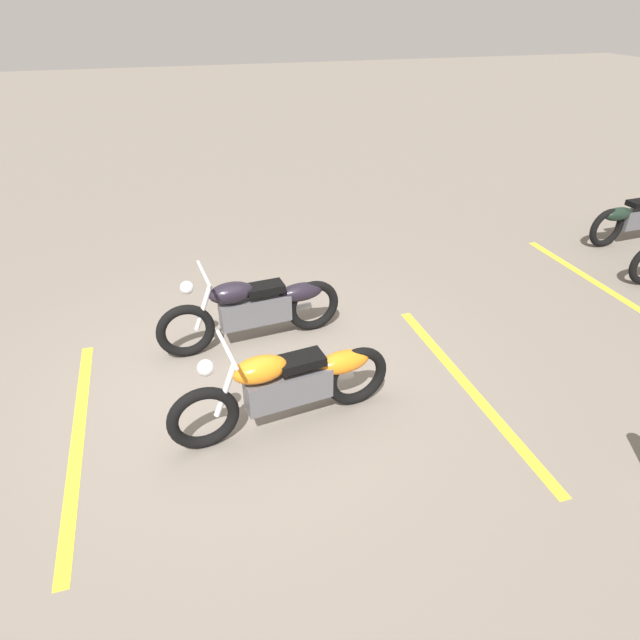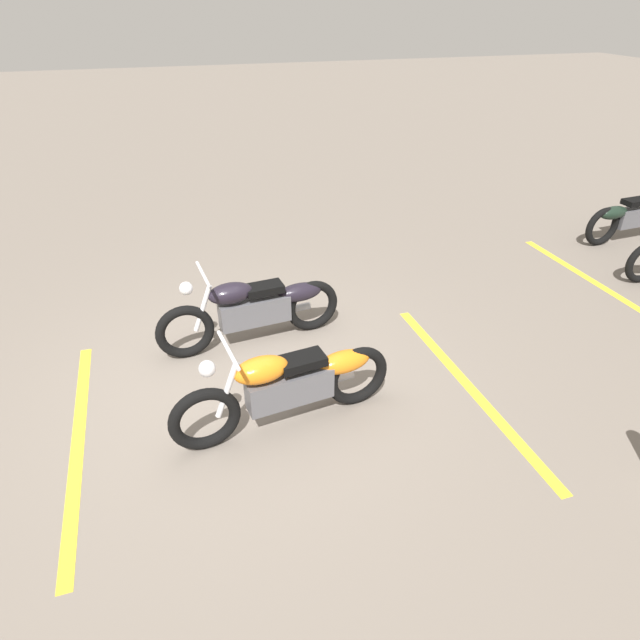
{
  "view_description": "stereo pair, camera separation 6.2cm",
  "coord_description": "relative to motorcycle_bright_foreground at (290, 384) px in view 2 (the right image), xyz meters",
  "views": [
    {
      "loc": [
        -0.47,
        -4.73,
        3.65
      ],
      "look_at": [
        0.85,
        0.0,
        0.65
      ],
      "focal_mm": 30.24,
      "sensor_mm": 36.0,
      "label": 1
    },
    {
      "loc": [
        -0.53,
        -4.71,
        3.65
      ],
      "look_at": [
        0.85,
        0.0,
        0.65
      ],
      "focal_mm": 30.24,
      "sensor_mm": 36.0,
      "label": 2
    }
  ],
  "objects": [
    {
      "name": "motorcycle_bright_foreground",
      "position": [
        0.0,
        0.0,
        0.0
      ],
      "size": [
        2.22,
        0.67,
        1.04
      ],
      "rotation": [
        0.0,
        0.0,
        3.28
      ],
      "color": "black",
      "rests_on": "ground"
    },
    {
      "name": "motorcycle_dark_foreground",
      "position": [
        -0.06,
        1.52,
        0.0
      ],
      "size": [
        2.23,
        0.64,
        1.04
      ],
      "rotation": [
        0.0,
        0.0,
        3.25
      ],
      "color": "black",
      "rests_on": "ground"
    },
    {
      "name": "ground_plane",
      "position": [
        -0.33,
        0.75,
        -0.46
      ],
      "size": [
        60.0,
        60.0,
        0.0
      ],
      "primitive_type": "plane",
      "color": "slate"
    },
    {
      "name": "parking_stripe_near",
      "position": [
        -2.02,
        0.3,
        -0.46
      ],
      "size": [
        0.2,
        3.2,
        0.01
      ],
      "primitive_type": "cube",
      "rotation": [
        0.0,
        0.0,
        1.6
      ],
      "color": "yellow",
      "rests_on": "ground"
    },
    {
      "name": "parking_stripe_mid",
      "position": [
        1.97,
        0.02,
        -0.46
      ],
      "size": [
        0.2,
        3.2,
        0.01
      ],
      "primitive_type": "cube",
      "rotation": [
        0.0,
        0.0,
        1.6
      ],
      "color": "yellow",
      "rests_on": "ground"
    },
    {
      "name": "motorcycle_row_far_right",
      "position": [
        6.68,
        2.84,
        -0.02
      ],
      "size": [
        2.18,
        0.35,
        0.82
      ],
      "rotation": [
        0.0,
        0.0,
        0.07
      ],
      "color": "black",
      "rests_on": "ground"
    },
    {
      "name": "parking_stripe_far",
      "position": [
        4.99,
        1.62,
        -0.46
      ],
      "size": [
        0.2,
        3.2,
        0.01
      ],
      "primitive_type": "cube",
      "rotation": [
        0.0,
        0.0,
        1.6
      ],
      "color": "yellow",
      "rests_on": "ground"
    }
  ]
}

